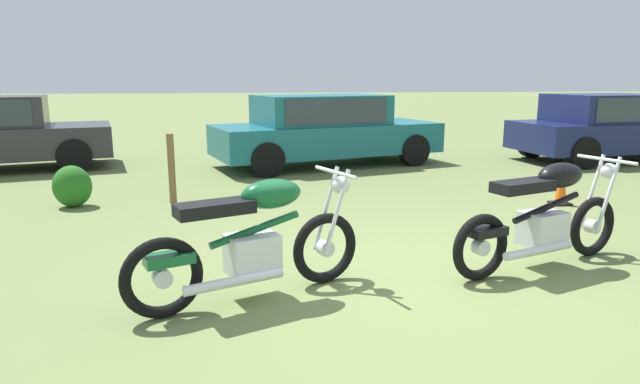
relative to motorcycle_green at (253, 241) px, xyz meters
name	(u,v)px	position (x,y,z in m)	size (l,w,h in m)	color
ground_plane	(405,279)	(1.35, 0.24, -0.49)	(120.00, 120.00, 0.00)	olive
motorcycle_green	(253,241)	(0.00, 0.00, 0.00)	(1.92, 1.06, 1.02)	black
motorcycle_black	(544,217)	(2.73, 0.41, 0.00)	(2.01, 0.99, 1.02)	black
car_teal	(324,126)	(1.49, 6.72, 0.31)	(4.89, 3.03, 1.43)	#19606B
car_navy	(608,124)	(7.64, 6.55, 0.31)	(4.19, 2.24, 1.43)	#161E4C
fence_post_wooden	(172,169)	(-1.13, 3.60, 0.01)	(0.10, 0.10, 1.00)	brown
shrub_low	(72,186)	(-2.48, 3.54, -0.20)	(0.52, 0.44, 0.58)	#23661E
traffic_cone	(562,186)	(4.37, 2.80, -0.22)	(0.25, 0.25, 0.58)	#EA590F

